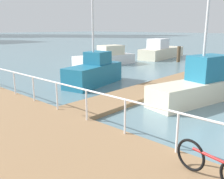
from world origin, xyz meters
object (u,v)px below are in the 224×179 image
moored_boat_2 (94,72)px  bicycle_at_railing (212,165)px  moored_boat_0 (106,58)px  moored_boat_4 (161,51)px  moored_boat_3 (203,85)px

moored_boat_2 → bicycle_at_railing: 11.10m
moored_boat_0 → moored_boat_4: moored_boat_4 is taller
moored_boat_0 → bicycle_at_railing: bearing=-129.9°
bicycle_at_railing → moored_boat_2: bearing=58.8°
moored_boat_0 → moored_boat_3: 12.99m
moored_boat_2 → moored_boat_3: moored_boat_2 is taller
moored_boat_4 → moored_boat_3: bearing=-142.0°
moored_boat_0 → moored_boat_3: moored_boat_3 is taller
moored_boat_3 → moored_boat_2: bearing=100.1°
moored_boat_3 → moored_boat_0: bearing=64.8°
moored_boat_4 → moored_boat_0: bearing=172.4°
moored_boat_0 → moored_boat_3: size_ratio=0.92×
moored_boat_3 → moored_boat_4: size_ratio=0.90×
moored_boat_3 → moored_boat_4: 17.33m
bicycle_at_railing → moored_boat_0: bearing=50.1°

